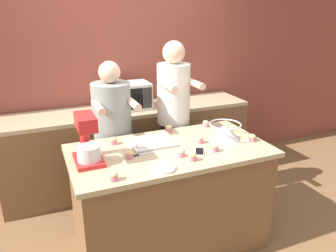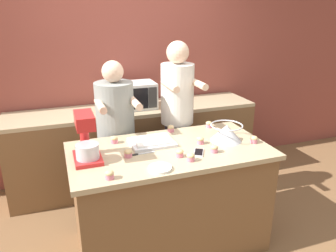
% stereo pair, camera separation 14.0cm
% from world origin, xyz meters
% --- Properties ---
extents(ground_plane, '(16.00, 16.00, 0.00)m').
position_xyz_m(ground_plane, '(0.00, 0.00, 0.00)').
color(ground_plane, brown).
extents(back_wall, '(10.00, 0.06, 2.70)m').
position_xyz_m(back_wall, '(0.00, 1.53, 1.35)').
color(back_wall, brown).
rests_on(back_wall, ground_plane).
extents(island_counter, '(1.62, 0.86, 0.92)m').
position_xyz_m(island_counter, '(0.00, 0.00, 0.46)').
color(island_counter, brown).
rests_on(island_counter, ground_plane).
extents(back_counter, '(2.80, 0.60, 0.94)m').
position_xyz_m(back_counter, '(0.00, 1.18, 0.47)').
color(back_counter, brown).
rests_on(back_counter, ground_plane).
extents(person_left, '(0.37, 0.52, 1.56)m').
position_xyz_m(person_left, '(-0.32, 0.62, 0.81)').
color(person_left, brown).
rests_on(person_left, ground_plane).
extents(person_right, '(0.34, 0.50, 1.71)m').
position_xyz_m(person_right, '(0.30, 0.62, 0.91)').
color(person_right, '#33384C').
rests_on(person_right, ground_plane).
extents(stand_mixer, '(0.20, 0.30, 0.37)m').
position_xyz_m(stand_mixer, '(-0.65, 0.01, 1.08)').
color(stand_mixer, red).
rests_on(stand_mixer, island_counter).
extents(mixing_bowl, '(0.28, 0.28, 0.14)m').
position_xyz_m(mixing_bowl, '(0.51, -0.00, 1.00)').
color(mixing_bowl, '#BCBCC1').
rests_on(mixing_bowl, island_counter).
extents(baking_tray, '(0.36, 0.29, 0.04)m').
position_xyz_m(baking_tray, '(-0.11, 0.15, 0.94)').
color(baking_tray, silver).
rests_on(baking_tray, island_counter).
extents(microwave_oven, '(0.47, 0.33, 0.29)m').
position_xyz_m(microwave_oven, '(0.00, 1.18, 1.08)').
color(microwave_oven, silver).
rests_on(microwave_oven, back_counter).
extents(cell_phone, '(0.13, 0.16, 0.01)m').
position_xyz_m(cell_phone, '(0.18, -0.16, 0.93)').
color(cell_phone, silver).
rests_on(cell_phone, island_counter).
extents(small_plate, '(0.17, 0.17, 0.02)m').
position_xyz_m(small_plate, '(-0.19, -0.32, 0.93)').
color(small_plate, white).
rests_on(small_plate, island_counter).
extents(knife, '(0.22, 0.03, 0.01)m').
position_xyz_m(knife, '(-0.26, -0.03, 0.92)').
color(knife, '#BCBCC1').
rests_on(knife, island_counter).
extents(cupcake_0, '(0.06, 0.06, 0.06)m').
position_xyz_m(cupcake_0, '(0.52, 0.35, 0.95)').
color(cupcake_0, '#D17084').
rests_on(cupcake_0, island_counter).
extents(cupcake_1, '(0.06, 0.06, 0.06)m').
position_xyz_m(cupcake_1, '(0.14, 0.36, 0.95)').
color(cupcake_1, '#D17084').
rests_on(cupcake_1, island_counter).
extents(cupcake_2, '(0.06, 0.06, 0.06)m').
position_xyz_m(cupcake_2, '(0.07, -0.27, 0.95)').
color(cupcake_2, '#D17084').
rests_on(cupcake_2, island_counter).
extents(cupcake_3, '(0.06, 0.06, 0.06)m').
position_xyz_m(cupcake_3, '(0.28, 0.01, 0.95)').
color(cupcake_3, '#D17084').
rests_on(cupcake_3, island_counter).
extents(cupcake_4, '(0.06, 0.06, 0.06)m').
position_xyz_m(cupcake_4, '(-0.55, -0.34, 0.95)').
color(cupcake_4, '#D17084').
rests_on(cupcake_4, island_counter).
extents(cupcake_5, '(0.06, 0.06, 0.06)m').
position_xyz_m(cupcake_5, '(0.71, -0.12, 0.95)').
color(cupcake_5, '#D17084').
rests_on(cupcake_5, island_counter).
extents(cupcake_6, '(0.06, 0.06, 0.06)m').
position_xyz_m(cupcake_6, '(-0.40, 0.27, 0.95)').
color(cupcake_6, '#D17084').
rests_on(cupcake_6, island_counter).
extents(cupcake_7, '(0.06, 0.06, 0.06)m').
position_xyz_m(cupcake_7, '(-0.35, -0.04, 0.95)').
color(cupcake_7, '#D17084').
rests_on(cupcake_7, island_counter).
extents(cupcake_8, '(0.06, 0.06, 0.06)m').
position_xyz_m(cupcake_8, '(0.02, -0.17, 0.95)').
color(cupcake_8, '#D17084').
rests_on(cupcake_8, island_counter).
extents(cupcake_9, '(0.06, 0.06, 0.06)m').
position_xyz_m(cupcake_9, '(0.31, -0.19, 0.95)').
color(cupcake_9, '#D17084').
rests_on(cupcake_9, island_counter).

